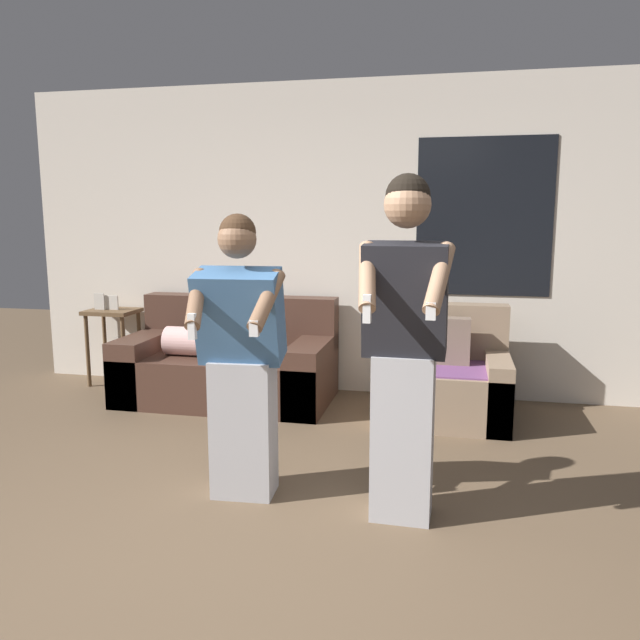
% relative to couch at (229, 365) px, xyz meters
% --- Properties ---
extents(ground_plane, '(14.00, 14.00, 0.00)m').
position_rel_couch_xyz_m(ground_plane, '(0.96, -2.68, -0.30)').
color(ground_plane, brown).
extents(wall_back, '(6.00, 0.07, 2.70)m').
position_rel_couch_xyz_m(wall_back, '(0.98, 0.50, 1.05)').
color(wall_back, silver).
rests_on(wall_back, ground_plane).
extents(couch, '(1.75, 0.94, 0.86)m').
position_rel_couch_xyz_m(couch, '(0.00, 0.00, 0.00)').
color(couch, '#472D23').
rests_on(couch, ground_plane).
extents(armchair, '(0.96, 0.83, 0.86)m').
position_rel_couch_xyz_m(armchair, '(1.82, -0.11, -0.00)').
color(armchair, '#937A60').
rests_on(armchair, ground_plane).
extents(side_table, '(0.44, 0.38, 0.86)m').
position_rel_couch_xyz_m(side_table, '(-1.23, 0.25, 0.27)').
color(side_table, brown).
rests_on(side_table, ground_plane).
extents(person_left, '(0.52, 0.52, 1.57)m').
position_rel_couch_xyz_m(person_left, '(0.74, -1.77, 0.48)').
color(person_left, '#B2B2B7').
rests_on(person_left, ground_plane).
extents(person_right, '(0.48, 0.48, 1.76)m').
position_rel_couch_xyz_m(person_right, '(1.63, -1.85, 0.61)').
color(person_right, '#B2B2B7').
rests_on(person_right, ground_plane).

